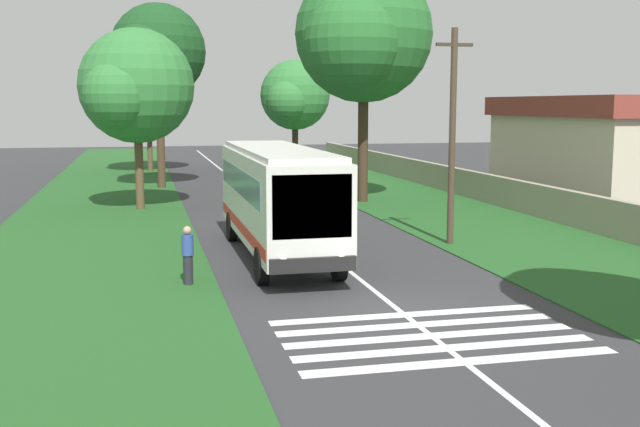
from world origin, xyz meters
The scene contains 18 objects.
ground centered at (0.00, 0.00, 0.00)m, with size 160.00×160.00×0.00m, color #333335.
grass_verge_left centered at (15.00, 8.20, 0.02)m, with size 120.00×8.00×0.04m, color #235623.
grass_verge_right centered at (15.00, -8.20, 0.02)m, with size 120.00×8.00×0.04m, color #235623.
centre_line centered at (15.00, 0.00, 0.00)m, with size 110.00×0.16×0.01m, color silver.
coach_bus centered at (7.57, 1.80, 2.15)m, with size 11.16×2.62×3.73m.
zebra_crossing centered at (-2.17, 0.00, 0.00)m, with size 4.05×6.80×0.01m.
trailing_car_0 centered at (26.29, -1.81, 0.67)m, with size 4.30×1.78×1.43m.
trailing_car_1 centered at (33.30, -1.85, 0.67)m, with size 4.30×1.78×1.43m.
trailing_car_2 centered at (41.65, -1.60, 0.67)m, with size 4.30×1.78×1.43m.
roadside_tree_left_0 centered at (43.31, 5.75, 7.25)m, with size 8.63×6.92×10.88m.
roadside_tree_left_1 centered at (21.01, 6.46, 5.94)m, with size 6.38×5.59×8.82m.
roadside_tree_left_2 centered at (30.81, 5.19, 8.20)m, with size 7.14×5.79×11.25m.
roadside_tree_right_1 centered at (21.27, -5.02, 8.61)m, with size 8.77×7.17×12.37m.
roadside_tree_right_2 centered at (42.51, -5.68, 5.75)m, with size 6.63×5.52×8.63m.
utility_pole centered at (8.41, -4.86, 4.11)m, with size 0.24×1.40×7.86m.
roadside_wall centered at (20.00, -11.60, 0.78)m, with size 70.00×0.40×1.48m, color #9E937F.
roadside_building centered at (19.65, -17.98, 2.87)m, with size 13.35×6.90×5.61m.
pedestrian centered at (4.01, 5.03, 0.91)m, with size 0.34×0.34×1.69m.
Camera 1 is at (-17.89, 6.26, 5.17)m, focal length 43.11 mm.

